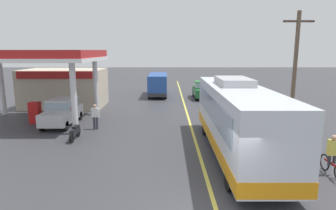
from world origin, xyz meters
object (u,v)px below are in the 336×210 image
at_px(pedestrian_near_pump, 69,113).
at_px(pedestrian_by_shop, 94,115).
at_px(car_trailing_behind_bus, 201,89).
at_px(car_at_pump, 61,110).
at_px(cyclist_on_shoulder, 331,157).
at_px(minibus_opposing_lane, 157,83).
at_px(coach_bus_main, 236,120).
at_px(motorcycle_parked_forecourt, 74,132).

relative_size(pedestrian_near_pump, pedestrian_by_shop, 1.00).
height_order(pedestrian_near_pump, car_trailing_behind_bus, car_trailing_behind_bus).
relative_size(car_at_pump, car_trailing_behind_bus, 1.00).
relative_size(pedestrian_by_shop, car_trailing_behind_bus, 0.40).
height_order(cyclist_on_shoulder, car_trailing_behind_bus, car_trailing_behind_bus).
height_order(minibus_opposing_lane, pedestrian_near_pump, minibus_opposing_lane).
bearing_deg(coach_bus_main, pedestrian_by_shop, 151.21).
bearing_deg(cyclist_on_shoulder, motorcycle_parked_forecourt, 158.04).
bearing_deg(pedestrian_near_pump, coach_bus_main, -27.89).
bearing_deg(car_at_pump, pedestrian_by_shop, -24.76).
relative_size(coach_bus_main, car_trailing_behind_bus, 2.63).
relative_size(motorcycle_parked_forecourt, car_trailing_behind_bus, 0.43).
distance_m(car_at_pump, minibus_opposing_lane, 14.32).
bearing_deg(coach_bus_main, car_trailing_behind_bus, 89.20).
distance_m(minibus_opposing_lane, cyclist_on_shoulder, 22.59).
distance_m(coach_bus_main, pedestrian_near_pump, 11.43).
bearing_deg(motorcycle_parked_forecourt, minibus_opposing_lane, 75.42).
height_order(coach_bus_main, car_trailing_behind_bus, coach_bus_main).
bearing_deg(cyclist_on_shoulder, minibus_opposing_lane, 110.32).
distance_m(coach_bus_main, cyclist_on_shoulder, 4.33).
relative_size(coach_bus_main, pedestrian_near_pump, 6.65).
distance_m(pedestrian_by_shop, car_trailing_behind_bus, 15.01).
height_order(car_at_pump, minibus_opposing_lane, minibus_opposing_lane).
bearing_deg(cyclist_on_shoulder, pedestrian_by_shop, 148.28).
bearing_deg(pedestrian_near_pump, cyclist_on_shoulder, -30.66).
distance_m(minibus_opposing_lane, pedestrian_by_shop, 14.56).
relative_size(coach_bus_main, car_at_pump, 2.63).
distance_m(pedestrian_near_pump, car_trailing_behind_bus, 15.52).
relative_size(car_at_pump, minibus_opposing_lane, 0.69).
distance_m(cyclist_on_shoulder, pedestrian_near_pump, 15.58).
bearing_deg(motorcycle_parked_forecourt, pedestrian_near_pump, 113.21).
bearing_deg(coach_bus_main, minibus_opposing_lane, 103.68).
height_order(motorcycle_parked_forecourt, car_trailing_behind_bus, car_trailing_behind_bus).
bearing_deg(cyclist_on_shoulder, coach_bus_main, 141.84).
bearing_deg(car_at_pump, minibus_opposing_lane, 64.53).
height_order(minibus_opposing_lane, cyclist_on_shoulder, minibus_opposing_lane).
bearing_deg(car_trailing_behind_bus, coach_bus_main, -90.80).
relative_size(cyclist_on_shoulder, car_trailing_behind_bus, 0.43).
xyz_separation_m(pedestrian_near_pump, pedestrian_by_shop, (1.97, -0.88, 0.00)).
xyz_separation_m(coach_bus_main, car_trailing_behind_bus, (0.24, 16.93, -0.71)).
height_order(pedestrian_by_shop, car_trailing_behind_bus, car_trailing_behind_bus).
xyz_separation_m(pedestrian_by_shop, car_trailing_behind_bus, (8.35, 12.47, 0.08)).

